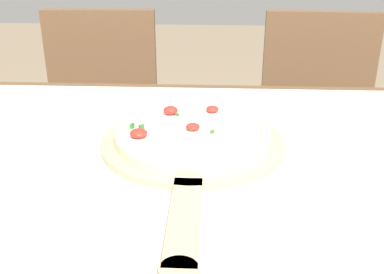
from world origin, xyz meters
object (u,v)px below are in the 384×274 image
Objects in this scene: pizza_peel at (192,148)px; pizza at (192,133)px; chair_left at (101,124)px; chair_right at (317,128)px.

pizza is (-0.00, 0.03, 0.02)m from pizza_peel.
chair_left is at bearing 116.50° from pizza.
chair_left is (-0.35, 0.73, -0.27)m from pizza_peel.
chair_right is (0.39, 0.73, -0.27)m from pizza_peel.
pizza reaches higher than pizza_peel.
pizza is 0.84m from chair_left.
chair_right is at bearing 60.79° from pizza.
chair_left reaches higher than pizza_peel.
pizza is at bearing 91.25° from pizza_peel.
chair_right reaches higher than pizza_peel.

